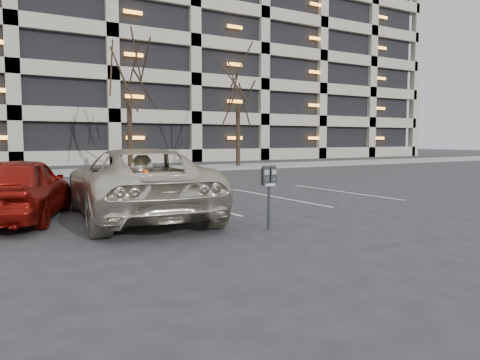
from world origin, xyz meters
The scene contains 9 objects.
ground centered at (0.00, 0.00, 0.00)m, with size 140.00×140.00×0.00m, color #28282B.
sidewalk centered at (0.00, 16.00, 0.06)m, with size 80.00×4.00×0.12m, color gray.
stall_lines centered at (-1.40, 2.30, 0.01)m, with size 16.90×5.20×0.00m.
parking_garage centered at (12.00, 33.84, 9.26)m, with size 52.00×20.00×19.00m.
tree_c centered at (4.00, 16.00, 6.46)m, with size 3.93×3.93×8.94m.
tree_d centered at (11.00, 16.00, 6.22)m, with size 3.78×3.78×8.60m.
parking_meter centered at (1.05, -1.89, 0.96)m, with size 0.33×0.14×1.25m.
suv_silver centered at (-0.71, 0.86, 0.79)m, with size 3.30×5.99×1.60m.
car_red centered at (-3.10, 1.72, 0.72)m, with size 1.70×4.22×1.44m, color maroon.
Camera 1 is at (-4.18, -9.49, 1.80)m, focal length 35.00 mm.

